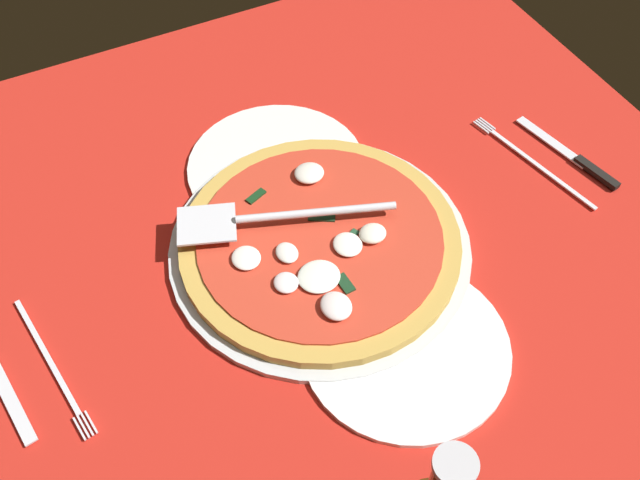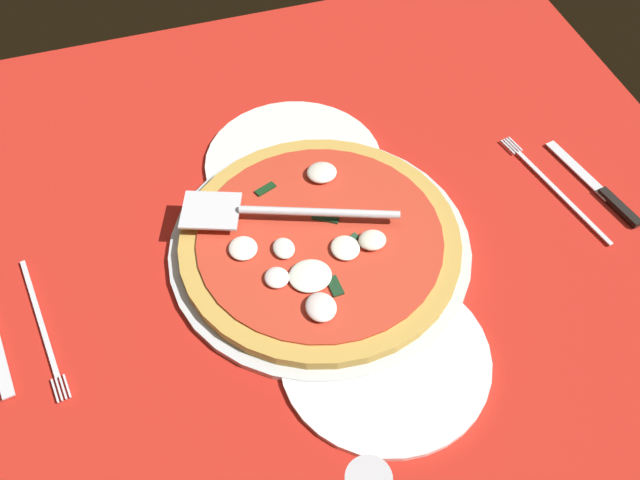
# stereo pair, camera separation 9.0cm
# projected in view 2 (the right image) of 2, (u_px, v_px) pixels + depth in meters

# --- Properties ---
(ground_plane) EXTENTS (1.00, 1.00, 0.01)m
(ground_plane) POSITION_uv_depth(u_px,v_px,m) (343.00, 242.00, 0.93)
(ground_plane) COLOR red
(checker_pattern) EXTENTS (1.00, 1.00, 0.00)m
(checker_pattern) POSITION_uv_depth(u_px,v_px,m) (343.00, 240.00, 0.93)
(checker_pattern) COLOR white
(checker_pattern) RESTS_ON ground_plane
(pizza_pan) EXTENTS (0.38, 0.38, 0.01)m
(pizza_pan) POSITION_uv_depth(u_px,v_px,m) (320.00, 248.00, 0.91)
(pizza_pan) COLOR silver
(pizza_pan) RESTS_ON ground_plane
(dinner_plate_left) EXTENTS (0.24, 0.24, 0.01)m
(dinner_plate_left) POSITION_uv_depth(u_px,v_px,m) (385.00, 358.00, 0.81)
(dinner_plate_left) COLOR white
(dinner_plate_left) RESTS_ON ground_plane
(dinner_plate_right) EXTENTS (0.24, 0.24, 0.01)m
(dinner_plate_right) POSITION_uv_depth(u_px,v_px,m) (294.00, 163.00, 1.00)
(dinner_plate_right) COLOR white
(dinner_plate_right) RESTS_ON ground_plane
(pizza) EXTENTS (0.35, 0.35, 0.03)m
(pizza) POSITION_uv_depth(u_px,v_px,m) (320.00, 241.00, 0.90)
(pizza) COLOR gold
(pizza) RESTS_ON pizza_pan
(pizza_server) EXTENTS (0.13, 0.26, 0.01)m
(pizza_server) POSITION_uv_depth(u_px,v_px,m) (276.00, 211.00, 0.90)
(pizza_server) COLOR silver
(pizza_server) RESTS_ON pizza
(place_setting_near) EXTENTS (0.22, 0.14, 0.01)m
(place_setting_near) POSITION_uv_depth(u_px,v_px,m) (578.00, 191.00, 0.97)
(place_setting_near) COLOR white
(place_setting_near) RESTS_ON ground_plane
(place_setting_far) EXTENTS (0.22, 0.15, 0.01)m
(place_setting_far) POSITION_uv_depth(u_px,v_px,m) (16.00, 326.00, 0.84)
(place_setting_far) COLOR white
(place_setting_far) RESTS_ON ground_plane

